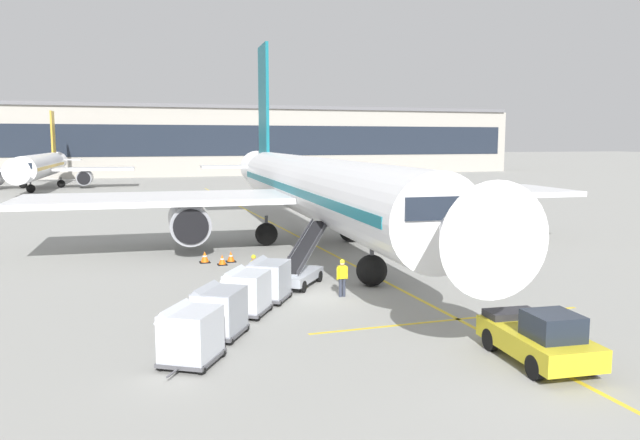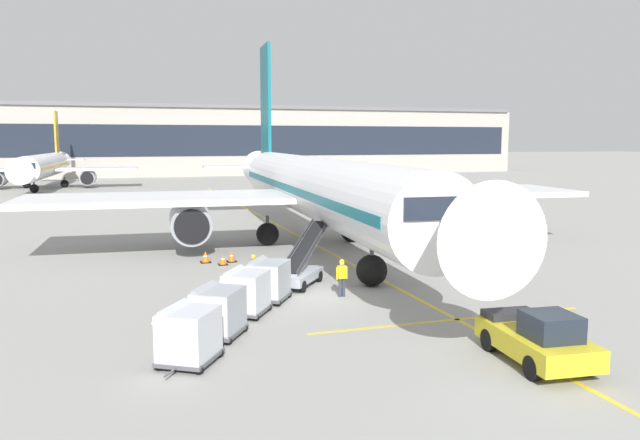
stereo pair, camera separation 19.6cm
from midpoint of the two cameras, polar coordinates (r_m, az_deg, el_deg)
The scene contains 18 objects.
ground_plane at distance 29.24m, azimuth -0.13°, elevation -6.88°, with size 600.00×600.00×0.00m, color gray.
parked_airplane at distance 42.21m, azimuth -0.81°, elevation 2.92°, with size 37.71×48.11×16.12m.
belt_loader at distance 31.24m, azimuth -2.13°, elevation -4.36°, with size 4.21×5.02×2.92m.
baggage_cart_lead at distance 28.16m, azimuth -4.93°, elevation -5.37°, with size 2.41×2.74×1.91m.
baggage_cart_second at distance 26.07m, azimuth -6.95°, elevation -6.42°, with size 2.41×2.74×1.91m.
baggage_cart_third at distance 23.35m, azimuth -9.45°, elevation -8.10°, with size 2.41×2.74×1.91m.
baggage_cart_fourth at distance 20.80m, azimuth -12.01°, elevation -10.08°, with size 2.41×2.74×1.91m.
pushback_tug at distance 21.70m, azimuth 19.04°, elevation -10.08°, with size 2.47×4.57×1.83m.
ground_crew_by_loader at distance 28.44m, azimuth -5.55°, elevation -5.25°, with size 0.43×0.45×1.74m.
ground_crew_by_carts at distance 28.85m, azimuth 1.84°, elevation -5.04°, with size 0.57×0.29×1.74m.
ground_crew_marshaller at distance 30.18m, azimuth -6.23°, elevation -4.53°, with size 0.38×0.52×1.74m.
safety_cone_engine_keepout at distance 37.48m, azimuth -10.57°, elevation -3.34°, with size 0.60×0.60×0.68m.
safety_cone_wingtip at distance 36.64m, azimuth -9.03°, elevation -3.60°, with size 0.53×0.53×0.61m.
safety_cone_nose_mark at distance 37.46m, azimuth -8.25°, elevation -3.32°, with size 0.56×0.56×0.64m.
apron_guidance_line_lead_in at distance 41.96m, azimuth -0.15°, elevation -2.53°, with size 0.20×110.00×0.01m.
apron_guidance_line_stop_bar at distance 25.94m, azimuth 11.64°, elevation -8.87°, with size 12.00×0.20×0.01m.
terminal_building at distance 135.82m, azimuth -8.85°, elevation 7.13°, with size 127.86×17.84×14.16m.
distant_airplane at distance 102.39m, azimuth -24.10°, elevation 4.45°, with size 26.96×35.95×12.03m.
Camera 1 is at (-8.90, -26.93, 7.14)m, focal length 35.23 mm.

